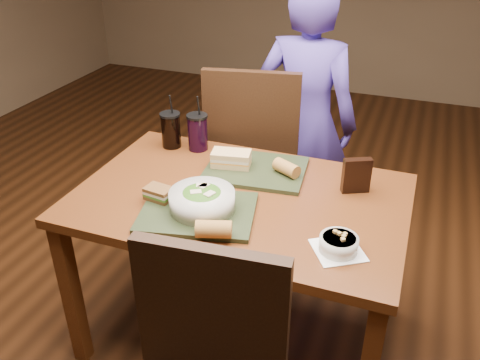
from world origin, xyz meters
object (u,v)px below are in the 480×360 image
(tray_far, at_px, (256,170))
(chair_far, at_px, (258,154))
(baguette_near, at_px, (214,229))
(chip_bag, at_px, (356,176))
(sandwich_near, at_px, (159,193))
(cup_cola, at_px, (171,130))
(cup_berry, at_px, (198,132))
(dining_table, at_px, (240,214))
(tray_near, at_px, (198,212))
(diner, at_px, (306,123))
(salad_bowl, at_px, (202,199))
(soup_bowl, at_px, (339,244))
(sandwich_far, at_px, (231,159))
(baguette_far, at_px, (286,168))

(tray_far, bearing_deg, chair_far, 107.40)
(baguette_near, bearing_deg, chip_bag, 51.81)
(sandwich_near, bearing_deg, tray_far, 54.14)
(cup_cola, distance_m, cup_berry, 0.13)
(dining_table, xyz_separation_m, chair_far, (-0.14, 0.65, -0.06))
(tray_near, bearing_deg, sandwich_near, 172.40)
(diner, relative_size, cup_cola, 5.78)
(salad_bowl, bearing_deg, chair_far, 93.95)
(tray_near, distance_m, cup_cola, 0.62)
(cup_berry, bearing_deg, tray_far, -19.92)
(dining_table, height_order, tray_near, tray_near)
(tray_far, xyz_separation_m, baguette_near, (0.03, -0.52, 0.04))
(chair_far, bearing_deg, baguette_near, -80.21)
(baguette_near, height_order, cup_cola, cup_cola)
(chair_far, bearing_deg, tray_near, -86.92)
(chair_far, bearing_deg, dining_table, -77.49)
(baguette_near, bearing_deg, chair_far, 99.79)
(baguette_near, bearing_deg, soup_bowl, 12.79)
(tray_far, distance_m, sandwich_near, 0.46)
(sandwich_near, height_order, cup_berry, cup_berry)
(sandwich_near, relative_size, sandwich_far, 0.63)
(soup_bowl, height_order, cup_cola, cup_cola)
(soup_bowl, bearing_deg, tray_far, 135.57)
(tray_near, xyz_separation_m, sandwich_near, (-0.17, 0.02, 0.03))
(baguette_far, bearing_deg, dining_table, -122.99)
(sandwich_near, xyz_separation_m, cup_cola, (-0.19, 0.47, 0.04))
(soup_bowl, bearing_deg, baguette_far, 125.45)
(diner, distance_m, sandwich_near, 1.04)
(diner, height_order, tray_near, diner)
(dining_table, distance_m, baguette_far, 0.28)
(sandwich_far, bearing_deg, soup_bowl, -37.25)
(diner, distance_m, soup_bowl, 1.11)
(cup_cola, xyz_separation_m, cup_berry, (0.13, 0.02, 0.00))
(diner, bearing_deg, sandwich_near, 76.35)
(tray_far, distance_m, baguette_near, 0.53)
(tray_near, distance_m, soup_bowl, 0.54)
(sandwich_far, bearing_deg, sandwich_near, -114.35)
(soup_bowl, height_order, baguette_near, baguette_near)
(dining_table, relative_size, chip_bag, 8.95)
(salad_bowl, height_order, sandwich_far, salad_bowl)
(tray_far, relative_size, sandwich_far, 2.35)
(dining_table, distance_m, sandwich_near, 0.34)
(soup_bowl, relative_size, cup_cola, 0.85)
(sandwich_far, xyz_separation_m, baguette_near, (0.14, -0.51, -0.00))
(baguette_near, bearing_deg, baguette_far, 78.10)
(chip_bag, bearing_deg, baguette_near, -154.57)
(chair_far, relative_size, sandwich_near, 9.62)
(baguette_far, relative_size, cup_cola, 0.44)
(baguette_near, bearing_deg, tray_far, 93.09)
(baguette_far, bearing_deg, sandwich_near, -138.10)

